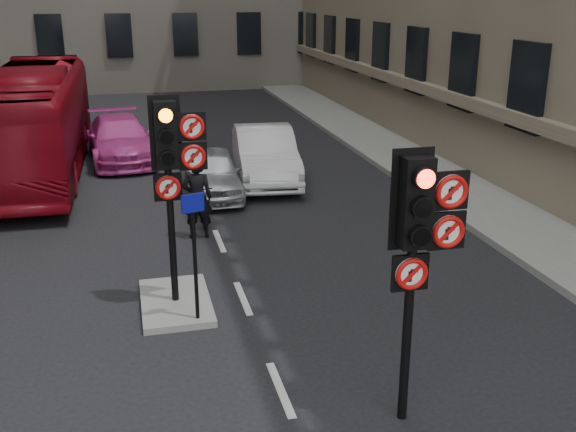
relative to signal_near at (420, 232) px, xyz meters
name	(u,v)px	position (x,y,z in m)	size (l,w,h in m)	color
pavement_right	(438,172)	(5.71, 11.01, -2.50)	(3.00, 50.00, 0.16)	gray
centre_island	(176,302)	(-2.69, 4.01, -2.52)	(1.20, 2.00, 0.12)	gray
signal_near	(420,232)	(0.00, 0.00, 0.00)	(0.91, 0.40, 3.58)	black
signal_far	(173,156)	(-2.60, 4.00, 0.12)	(0.91, 0.40, 3.58)	black
car_silver	(213,173)	(-1.13, 10.56, -1.96)	(1.46, 3.63, 1.24)	#B8BBC1
car_white	(265,154)	(0.54, 11.66, -1.82)	(1.62, 4.66, 1.53)	white
car_pink	(120,139)	(-3.52, 15.15, -1.89)	(1.95, 4.79, 1.39)	#C63A90
bus_red	(33,120)	(-5.99, 14.30, -1.01)	(2.64, 11.27, 3.14)	maroon
motorcycle	(201,202)	(-1.71, 8.35, -2.08)	(0.47, 1.67, 1.01)	black
motorcyclist	(197,198)	(-1.90, 7.36, -1.66)	(0.67, 0.44, 1.84)	black
info_sign	(194,239)	(-2.39, 3.19, -1.06)	(0.37, 0.16, 2.17)	black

